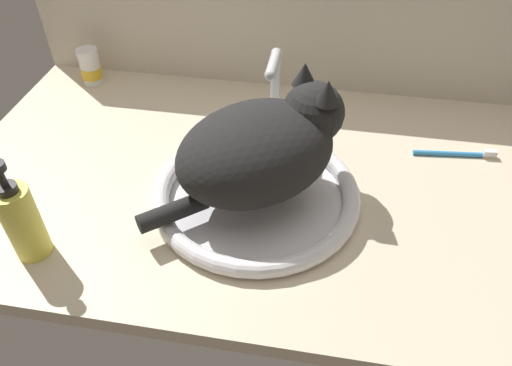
% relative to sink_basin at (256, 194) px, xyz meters
% --- Properties ---
extents(countertop, '(1.17, 0.69, 0.03)m').
position_rel_sink_basin_xyz_m(countertop, '(-0.01, 0.06, -0.03)').
color(countertop, beige).
rests_on(countertop, ground).
extents(backsplash_wall, '(1.17, 0.02, 0.35)m').
position_rel_sink_basin_xyz_m(backsplash_wall, '(-0.01, 0.42, 0.13)').
color(backsplash_wall, beige).
rests_on(backsplash_wall, ground).
extents(sink_basin, '(0.38, 0.38, 0.03)m').
position_rel_sink_basin_xyz_m(sink_basin, '(0.00, 0.00, 0.00)').
color(sink_basin, white).
rests_on(sink_basin, countertop).
extents(faucet, '(0.19, 0.12, 0.18)m').
position_rel_sink_basin_xyz_m(faucet, '(0.00, 0.23, 0.06)').
color(faucet, silver).
rests_on(faucet, countertop).
extents(cat, '(0.35, 0.34, 0.20)m').
position_rel_sink_basin_xyz_m(cat, '(0.01, 0.01, 0.10)').
color(cat, black).
rests_on(cat, sink_basin).
extents(soap_pump_bottle, '(0.06, 0.06, 0.19)m').
position_rel_sink_basin_xyz_m(soap_pump_bottle, '(-0.34, -0.18, 0.06)').
color(soap_pump_bottle, '#E5DB4C').
rests_on(soap_pump_bottle, countertop).
extents(pill_bottle, '(0.05, 0.05, 0.09)m').
position_rel_sink_basin_xyz_m(pill_bottle, '(-0.46, 0.34, 0.03)').
color(pill_bottle, white).
rests_on(pill_bottle, countertop).
extents(toothbrush, '(0.16, 0.03, 0.02)m').
position_rel_sink_basin_xyz_m(toothbrush, '(0.38, 0.19, -0.01)').
color(toothbrush, '#338CD1').
rests_on(toothbrush, countertop).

